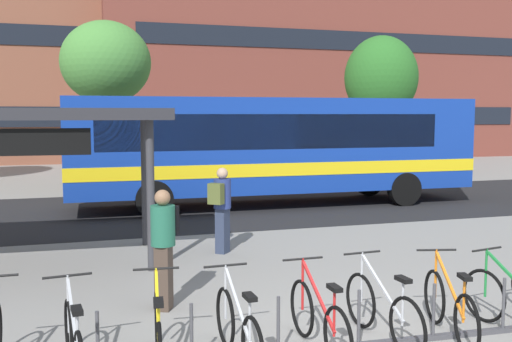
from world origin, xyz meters
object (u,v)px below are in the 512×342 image
Objects in this scene: parked_bicycle_silver_6 at (382,310)px; commuter_black_pack_2 at (164,240)px; commuter_olive_pack_0 at (222,204)px; street_tree_1 at (381,78)px; parked_bicycle_yellow_3 at (158,335)px; street_tree_2 at (106,63)px; city_bus at (277,146)px; parked_bicycle_orange_7 at (450,307)px; parked_bicycle_silver_4 at (238,330)px; parked_bicycle_red_5 at (319,320)px.

parked_bicycle_silver_6 is 1.01× the size of commuter_black_pack_2.
commuter_olive_pack_0 is 16.96m from street_tree_1.
street_tree_2 reaches higher than parked_bicycle_yellow_3.
city_bus reaches higher than commuter_olive_pack_0.
commuter_black_pack_2 is at bearing 70.81° from parked_bicycle_orange_7.
parked_bicycle_silver_4 is 1.01× the size of commuter_black_pack_2.
commuter_olive_pack_0 is 3.30m from commuter_black_pack_2.
street_tree_2 is at bearing 25.64° from parked_bicycle_orange_7.
parked_bicycle_red_5 and parked_bicycle_orange_7 have the same top height.
street_tree_2 reaches higher than parked_bicycle_silver_6.
street_tree_1 is (9.68, 17.75, 3.99)m from parked_bicycle_silver_6.
city_bus is 10.63m from parked_bicycle_silver_6.
city_bus is 6.26m from commuter_olive_pack_0.
commuter_olive_pack_0 is at bearing -81.21° from street_tree_2.
parked_bicycle_silver_6 is at bearing 95.11° from parked_bicycle_orange_7.
parked_bicycle_silver_4 is at bearing -87.44° from street_tree_2.
parked_bicycle_yellow_3 is 2.07m from commuter_black_pack_2.
parked_bicycle_silver_6 is at bearing -101.03° from city_bus.
street_tree_2 is at bearing 0.24° from parked_bicycle_silver_4.
commuter_black_pack_2 is 14.42m from street_tree_2.
street_tree_2 is at bearing 5.45° from parked_bicycle_silver_6.
commuter_olive_pack_0 is 0.27× the size of street_tree_1.
parked_bicycle_silver_4 is at bearing -149.82° from commuter_olive_pack_0.
city_bus is 7.16× the size of parked_bicycle_orange_7.
parked_bicycle_orange_7 is (2.67, -0.03, 0.00)m from parked_bicycle_silver_4.
street_tree_2 is at bearing -154.70° from commuter_black_pack_2.
street_tree_1 is 12.36m from street_tree_2.
commuter_olive_pack_0 is at bearing -15.21° from parked_bicycle_yellow_3.
commuter_olive_pack_0 reaches higher than parked_bicycle_orange_7.
street_tree_1 is at bearing -31.54° from parked_bicycle_red_5.
parked_bicycle_yellow_3 is at bearing -159.30° from commuter_olive_pack_0.
city_bus is 10.91m from parked_bicycle_red_5.
parked_bicycle_yellow_3 is 22.00m from street_tree_1.
parked_bicycle_yellow_3 is at bearing -114.34° from city_bus.
city_bus is 11.49m from parked_bicycle_yellow_3.
parked_bicycle_silver_4 is 1.00× the size of parked_bicycle_silver_6.
commuter_olive_pack_0 is 1.00× the size of commuter_black_pack_2.
commuter_black_pack_2 reaches higher than parked_bicycle_silver_6.
commuter_black_pack_2 is (-0.53, 2.05, 0.60)m from parked_bicycle_silver_4.
commuter_olive_pack_0 is at bearing 6.10° from parked_bicycle_silver_6.
commuter_black_pack_2 is 20.15m from street_tree_1.
commuter_black_pack_2 is at bearing -4.13° from parked_bicycle_yellow_3.
parked_bicycle_silver_4 is at bearing 90.92° from parked_bicycle_red_5.
parked_bicycle_yellow_3 is 1.00× the size of parked_bicycle_silver_4.
commuter_olive_pack_0 is (0.99, 4.98, 0.60)m from parked_bicycle_silver_4.
parked_bicycle_orange_7 is at bearing -102.23° from parked_bicycle_silver_6.
parked_bicycle_orange_7 is (0.85, -0.13, 0.00)m from parked_bicycle_silver_6.
street_tree_2 reaches higher than city_bus.
parked_bicycle_red_5 is at bearing -120.60° from street_tree_1.
parked_bicycle_silver_4 is 1.83m from parked_bicycle_silver_6.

